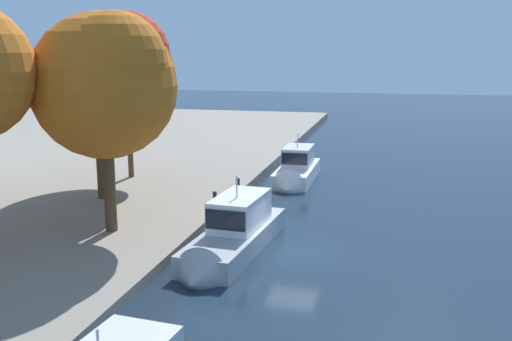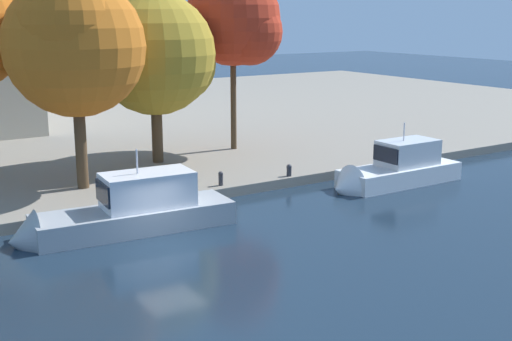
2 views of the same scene
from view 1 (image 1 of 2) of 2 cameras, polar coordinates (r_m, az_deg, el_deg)
The scene contains 8 objects.
ground_plane at distance 29.28m, azimuth 3.62°, elevation -7.94°, with size 220.00×220.00×0.00m, color #192838.
motor_yacht_1 at distance 28.84m, azimuth -2.37°, elevation -6.74°, with size 10.28×3.38×4.74m.
motor_yacht_2 at distance 44.26m, azimuth 3.91°, elevation -0.21°, with size 8.69×2.62×4.51m.
mooring_bollard_0 at distance 39.95m, azimuth -1.80°, elevation -1.16°, with size 0.31×0.31×0.70m.
mooring_bollard_1 at distance 35.92m, azimuth -4.07°, elevation -2.58°, with size 0.27×0.27×0.79m.
tree_1 at distance 37.60m, azimuth -14.90°, elevation 7.32°, with size 7.62×7.49×10.51m.
tree_4 at distance 30.00m, azimuth -14.63°, elevation 8.38°, with size 7.33×7.33×11.20m.
tree_5 at distance 43.36m, azimuth -12.29°, elevation 10.53°, with size 6.38×6.42×12.07m.
Camera 1 is at (-27.17, -4.66, 9.87)m, focal length 40.81 mm.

